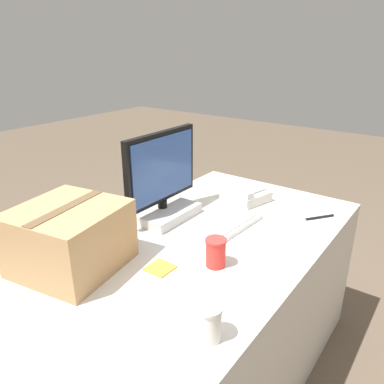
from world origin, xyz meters
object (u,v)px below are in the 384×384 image
Objects in this scene: desk_phone at (245,195)px; cardboard_box at (70,238)px; paper_cup_right at (216,252)px; spoon at (280,254)px; monitor at (162,186)px; paper_cup_left at (209,322)px; pen_marker at (320,217)px; keyboard at (223,226)px; sticky_note_pad at (160,268)px.

cardboard_box is (-0.92, 0.21, 0.09)m from desk_phone.
spoon is at bearing -36.94° from paper_cup_right.
monitor reaches higher than paper_cup_left.
paper_cup_right is at bearing -145.89° from desk_phone.
monitor is at bearing 160.65° from pen_marker.
paper_cup_right is at bearing -53.56° from cardboard_box.
pen_marker is at bearing -32.48° from cardboard_box.
paper_cup_right reaches higher than spoon.
paper_cup_left is (-0.59, -0.32, 0.04)m from keyboard.
paper_cup_right is (-0.61, -0.22, 0.02)m from desk_phone.
pen_marker is at bearing -55.47° from monitor.
pen_marker is (0.94, -0.60, -0.11)m from cardboard_box.
pen_marker is (0.42, -0.61, -0.15)m from monitor.
spoon is at bearing -96.50° from keyboard.
spoon is (0.00, -0.59, -0.15)m from monitor.
paper_cup_right is (-0.21, -0.43, -0.10)m from monitor.
pen_marker is (0.36, -0.31, -0.01)m from keyboard.
paper_cup_right reaches higher than paper_cup_left.
keyboard reaches higher than pen_marker.
monitor is at bearing 64.24° from paper_cup_right.
paper_cup_left is at bearing -90.75° from cardboard_box.
monitor is 4.05× the size of paper_cup_right.
monitor is at bearing -83.05° from spoon.
paper_cup_left is 0.95m from pen_marker.
pen_marker reaches higher than sticky_note_pad.
sticky_note_pad is (-0.14, 0.15, -0.05)m from paper_cup_right.
spoon is 0.79m from cardboard_box.
spoon is (0.53, 0.02, -0.05)m from paper_cup_left.
spoon is 1.68× the size of sticky_note_pad.
keyboard is at bearing -93.73° from spoon.
monitor is 1.82× the size of desk_phone.
desk_phone is 0.55m from spoon.
paper_cup_right reaches higher than pen_marker.
spoon is at bearing -145.98° from pen_marker.
paper_cup_left is 0.27× the size of cardboard_box.
desk_phone is at bearing -28.26° from monitor.
cardboard_box is at bearing 89.25° from paper_cup_left.
pen_marker is (0.02, -0.39, -0.03)m from desk_phone.
paper_cup_left reaches higher than desk_phone.
keyboard is at bearing -151.55° from desk_phone.
monitor is 0.34m from keyboard.
sticky_note_pad is at bearing -166.99° from pen_marker.
paper_cup_left is at bearing 9.10° from spoon.
pen_marker is at bearing -175.61° from spoon.
paper_cup_left is 0.39m from sticky_note_pad.
paper_cup_right reaches higher than desk_phone.
keyboard is at bearing -79.22° from monitor.
cardboard_box is at bearing 122.66° from sticky_note_pad.
paper_cup_right is at bearing -30.46° from spoon.
sticky_note_pad is at bearing -35.06° from spoon.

